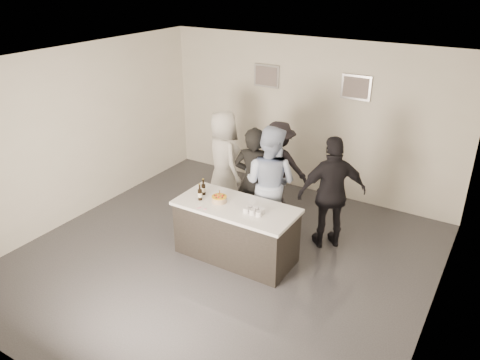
{
  "coord_description": "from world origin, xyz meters",
  "views": [
    {
      "loc": [
        3.42,
        -5.09,
        4.17
      ],
      "look_at": [
        0.0,
        0.5,
        1.15
      ],
      "focal_mm": 35.0,
      "sensor_mm": 36.0,
      "label": 1
    }
  ],
  "objects": [
    {
      "name": "floor",
      "position": [
        0.0,
        0.0,
        0.0
      ],
      "size": [
        6.0,
        6.0,
        0.0
      ],
      "primitive_type": "plane",
      "color": "#3D3D42",
      "rests_on": "ground"
    },
    {
      "name": "ceiling",
      "position": [
        0.0,
        0.0,
        3.0
      ],
      "size": [
        6.0,
        6.0,
        0.0
      ],
      "primitive_type": "plane",
      "rotation": [
        3.14,
        0.0,
        0.0
      ],
      "color": "white"
    },
    {
      "name": "wall_back",
      "position": [
        0.0,
        3.0,
        1.5
      ],
      "size": [
        6.0,
        0.04,
        3.0
      ],
      "primitive_type": "cube",
      "color": "silver",
      "rests_on": "ground"
    },
    {
      "name": "wall_front",
      "position": [
        0.0,
        -3.0,
        1.5
      ],
      "size": [
        6.0,
        0.04,
        3.0
      ],
      "primitive_type": "cube",
      "color": "silver",
      "rests_on": "ground"
    },
    {
      "name": "wall_left",
      "position": [
        -3.0,
        0.0,
        1.5
      ],
      "size": [
        0.04,
        6.0,
        3.0
      ],
      "primitive_type": "cube",
      "color": "silver",
      "rests_on": "ground"
    },
    {
      "name": "wall_right",
      "position": [
        3.0,
        0.0,
        1.5
      ],
      "size": [
        0.04,
        6.0,
        3.0
      ],
      "primitive_type": "cube",
      "color": "silver",
      "rests_on": "ground"
    },
    {
      "name": "picture_left",
      "position": [
        -0.9,
        2.97,
        2.2
      ],
      "size": [
        0.54,
        0.04,
        0.44
      ],
      "primitive_type": "cube",
      "color": "#B2B2B7",
      "rests_on": "wall_back"
    },
    {
      "name": "picture_right",
      "position": [
        0.9,
        2.97,
        2.2
      ],
      "size": [
        0.54,
        0.04,
        0.44
      ],
      "primitive_type": "cube",
      "color": "#B2B2B7",
      "rests_on": "wall_back"
    },
    {
      "name": "bar_counter",
      "position": [
        0.14,
        0.15,
        0.45
      ],
      "size": [
        1.86,
        0.86,
        0.9
      ],
      "primitive_type": "cube",
      "color": "white",
      "rests_on": "ground"
    },
    {
      "name": "cake",
      "position": [
        -0.14,
        0.12,
        0.94
      ],
      "size": [
        0.23,
        0.23,
        0.08
      ],
      "primitive_type": "cylinder",
      "color": "yellow",
      "rests_on": "bar_counter"
    },
    {
      "name": "beer_bottle_a",
      "position": [
        -0.49,
        0.21,
        1.03
      ],
      "size": [
        0.07,
        0.07,
        0.26
      ],
      "primitive_type": "cylinder",
      "color": "black",
      "rests_on": "bar_counter"
    },
    {
      "name": "beer_bottle_b",
      "position": [
        -0.43,
        0.03,
        1.03
      ],
      "size": [
        0.07,
        0.07,
        0.26
      ],
      "primitive_type": "cylinder",
      "color": "black",
      "rests_on": "bar_counter"
    },
    {
      "name": "tumbler_cluster",
      "position": [
        0.49,
        0.1,
        0.94
      ],
      "size": [
        0.3,
        0.19,
        0.08
      ],
      "primitive_type": "cube",
      "color": "orange",
      "rests_on": "bar_counter"
    },
    {
      "name": "candles",
      "position": [
        -0.23,
        -0.18,
        0.9
      ],
      "size": [
        0.24,
        0.08,
        0.01
      ],
      "primitive_type": "cube",
      "color": "pink",
      "rests_on": "bar_counter"
    },
    {
      "name": "person_main_black",
      "position": [
        -0.02,
        0.98,
        0.93
      ],
      "size": [
        0.77,
        0.59,
        1.86
      ],
      "primitive_type": "imported",
      "rotation": [
        0.0,
        0.0,
        3.38
      ],
      "color": "black",
      "rests_on": "ground"
    },
    {
      "name": "person_main_blue",
      "position": [
        0.25,
        1.01,
        0.96
      ],
      "size": [
        0.94,
        0.73,
        1.93
      ],
      "primitive_type": "imported",
      "rotation": [
        0.0,
        0.0,
        3.14
      ],
      "color": "#ACBEE1",
      "rests_on": "ground"
    },
    {
      "name": "person_guest_left",
      "position": [
        -0.99,
        1.54,
        0.92
      ],
      "size": [
        1.07,
        0.98,
        1.84
      ],
      "primitive_type": "imported",
      "rotation": [
        0.0,
        0.0,
        2.56
      ],
      "color": "silver",
      "rests_on": "ground"
    },
    {
      "name": "person_guest_right",
      "position": [
        1.23,
        1.24,
        0.93
      ],
      "size": [
        1.13,
        1.04,
        1.86
      ],
      "primitive_type": "imported",
      "rotation": [
        0.0,
        0.0,
        3.82
      ],
      "color": "black",
      "rests_on": "ground"
    },
    {
      "name": "person_guest_back",
      "position": [
        -0.11,
        2.03,
        0.83
      ],
      "size": [
        1.18,
        0.84,
        1.65
      ],
      "primitive_type": "imported",
      "rotation": [
        0.0,
        0.0,
        3.37
      ],
      "color": "black",
      "rests_on": "ground"
    }
  ]
}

